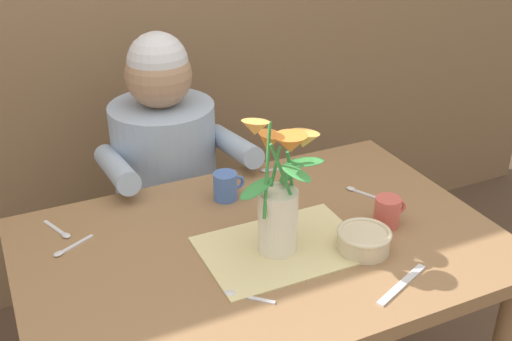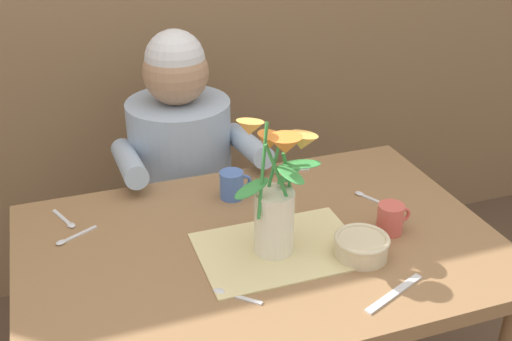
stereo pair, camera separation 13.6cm
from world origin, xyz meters
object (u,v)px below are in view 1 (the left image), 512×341
object	(u,v)px
ceramic_bowl	(364,240)
seated_person	(168,197)
tea_cup	(226,186)
ceramic_mug	(388,211)
flower_vase	(280,195)
dinner_knife	(402,284)

from	to	relation	value
ceramic_bowl	seated_person	bearing A→B (deg)	109.95
tea_cup	seated_person	bearing A→B (deg)	99.76
ceramic_mug	seated_person	bearing A→B (deg)	120.15
ceramic_bowl	ceramic_mug	world-z (taller)	ceramic_mug
flower_vase	ceramic_mug	xyz separation A→B (m)	(0.31, -0.02, -0.12)
dinner_knife	ceramic_mug	world-z (taller)	ceramic_mug
tea_cup	ceramic_mug	xyz separation A→B (m)	(0.33, -0.31, 0.00)
flower_vase	tea_cup	world-z (taller)	flower_vase
seated_person	flower_vase	world-z (taller)	seated_person
dinner_knife	tea_cup	world-z (taller)	tea_cup
tea_cup	dinner_knife	bearing A→B (deg)	-68.44
ceramic_bowl	dinner_knife	xyz separation A→B (m)	(0.00, -0.16, -0.03)
ceramic_bowl	ceramic_mug	size ratio (longest dim) A/B	1.46
seated_person	tea_cup	bearing A→B (deg)	-84.65
seated_person	dinner_knife	size ratio (longest dim) A/B	5.97
dinner_knife	ceramic_mug	distance (m)	0.26
seated_person	ceramic_bowl	bearing A→B (deg)	-74.46
flower_vase	ceramic_mug	distance (m)	0.33
ceramic_bowl	dinner_knife	size ratio (longest dim) A/B	0.72
dinner_knife	ceramic_bowl	bearing A→B (deg)	67.64
flower_vase	seated_person	bearing A→B (deg)	97.23
dinner_knife	ceramic_mug	size ratio (longest dim) A/B	2.04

